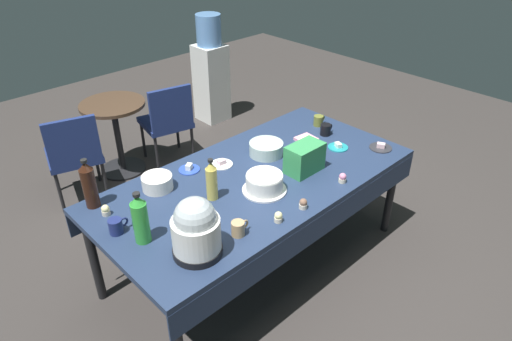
{
  "coord_description": "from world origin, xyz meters",
  "views": [
    {
      "loc": [
        -1.81,
        -1.89,
        2.42
      ],
      "look_at": [
        0.0,
        0.0,
        0.8
      ],
      "focal_mm": 32.31,
      "sensor_mm": 36.0,
      "label": 1
    }
  ],
  "objects": [
    {
      "name": "coffee_mug_black",
      "position": [
        0.83,
        0.07,
        0.79
      ],
      "size": [
        0.12,
        0.08,
        0.09
      ],
      "color": "black",
      "rests_on": "potluck_table"
    },
    {
      "name": "soda_bottle_cola",
      "position": [
        -0.95,
        0.45,
        0.9
      ],
      "size": [
        0.08,
        0.08,
        0.33
      ],
      "color": "#33190F",
      "rests_on": "potluck_table"
    },
    {
      "name": "ground",
      "position": [
        0.0,
        0.0,
        0.0
      ],
      "size": [
        9.0,
        9.0,
        0.0
      ],
      "primitive_type": "plane",
      "color": "#383330"
    },
    {
      "name": "coffee_mug_olive",
      "position": [
        0.92,
        0.21,
        0.79
      ],
      "size": [
        0.12,
        0.08,
        0.08
      ],
      "color": "olive",
      "rests_on": "potluck_table"
    },
    {
      "name": "soda_bottle_ginger_ale",
      "position": [
        -0.37,
        0.01,
        0.88
      ],
      "size": [
        0.07,
        0.07,
        0.28
      ],
      "color": "gold",
      "rests_on": "potluck_table"
    },
    {
      "name": "cupcake_mint",
      "position": [
        -0.04,
        -0.45,
        0.78
      ],
      "size": [
        0.05,
        0.05,
        0.07
      ],
      "color": "beige",
      "rests_on": "potluck_table"
    },
    {
      "name": "coffee_mug_tan",
      "position": [
        -0.49,
        -0.37,
        0.79
      ],
      "size": [
        0.12,
        0.08,
        0.09
      ],
      "color": "tan",
      "rests_on": "potluck_table"
    },
    {
      "name": "slow_cooker",
      "position": [
        -0.75,
        -0.33,
        0.91
      ],
      "size": [
        0.27,
        0.27,
        0.35
      ],
      "color": "black",
      "rests_on": "potluck_table"
    },
    {
      "name": "water_cooler",
      "position": [
        1.37,
        2.18,
        0.59
      ],
      "size": [
        0.32,
        0.32,
        1.24
      ],
      "color": "silver",
      "rests_on": "ground"
    },
    {
      "name": "maroon_chair_left",
      "position": [
        -0.57,
        1.65,
        0.49
      ],
      "size": [
        0.54,
        0.54,
        0.85
      ],
      "color": "navy",
      "rests_on": "ground"
    },
    {
      "name": "cupcake_cocoa",
      "position": [
        0.37,
        -0.44,
        0.78
      ],
      "size": [
        0.05,
        0.05,
        0.07
      ],
      "color": "beige",
      "rests_on": "potluck_table"
    },
    {
      "name": "dessert_plate_charcoal",
      "position": [
        0.95,
        -0.36,
        0.76
      ],
      "size": [
        0.17,
        0.17,
        0.04
      ],
      "color": "#2D2D33",
      "rests_on": "potluck_table"
    },
    {
      "name": "cupcake_berry",
      "position": [
        -0.24,
        -0.44,
        0.78
      ],
      "size": [
        0.05,
        0.05,
        0.07
      ],
      "color": "beige",
      "rests_on": "potluck_table"
    },
    {
      "name": "dessert_plate_teal",
      "position": [
        0.73,
        -0.13,
        0.76
      ],
      "size": [
        0.15,
        0.15,
        0.04
      ],
      "color": "teal",
      "rests_on": "potluck_table"
    },
    {
      "name": "potluck_table",
      "position": [
        0.0,
        0.0,
        0.69
      ],
      "size": [
        2.2,
        1.1,
        0.75
      ],
      "color": "navy",
      "rests_on": "ground"
    },
    {
      "name": "paper_napkin_stack",
      "position": [
        0.64,
        0.11,
        0.76
      ],
      "size": [
        0.15,
        0.15,
        0.02
      ],
      "primitive_type": "cube",
      "rotation": [
        0.0,
        0.0,
        -0.1
      ],
      "color": "pink",
      "rests_on": "potluck_table"
    },
    {
      "name": "soda_bottle_lime_soda",
      "position": [
        -0.9,
        -0.04,
        0.9
      ],
      "size": [
        0.09,
        0.09,
        0.32
      ],
      "color": "green",
      "rests_on": "potluck_table"
    },
    {
      "name": "cupcake_rose",
      "position": [
        -0.94,
        0.32,
        0.78
      ],
      "size": [
        0.05,
        0.05,
        0.07
      ],
      "color": "beige",
      "rests_on": "potluck_table"
    },
    {
      "name": "round_cafe_table",
      "position": [
        -0.05,
        1.87,
        0.5
      ],
      "size": [
        0.6,
        0.6,
        0.72
      ],
      "color": "#473323",
      "rests_on": "ground"
    },
    {
      "name": "frosted_layer_cake",
      "position": [
        -0.08,
        -0.16,
        0.81
      ],
      "size": [
        0.29,
        0.29,
        0.12
      ],
      "color": "silver",
      "rests_on": "potluck_table"
    },
    {
      "name": "soda_carton",
      "position": [
        0.29,
        -0.17,
        0.85
      ],
      "size": [
        0.26,
        0.16,
        0.2
      ],
      "primitive_type": "cube",
      "rotation": [
        0.0,
        0.0,
        0.0
      ],
      "color": "#338C4C",
      "rests_on": "potluck_table"
    },
    {
      "name": "maroon_chair_right",
      "position": [
        0.38,
        1.65,
        0.49
      ],
      "size": [
        0.52,
        0.52,
        0.85
      ],
      "color": "navy",
      "rests_on": "ground"
    },
    {
      "name": "glass_salad_bowl",
      "position": [
        0.27,
        0.17,
        0.8
      ],
      "size": [
        0.25,
        0.25,
        0.09
      ],
      "primitive_type": "cylinder",
      "color": "#B2C6BC",
      "rests_on": "potluck_table"
    },
    {
      "name": "coffee_mug_navy",
      "position": [
        -0.97,
        0.12,
        0.8
      ],
      "size": [
        0.12,
        0.08,
        0.09
      ],
      "color": "navy",
      "rests_on": "potluck_table"
    },
    {
      "name": "dessert_plate_white",
      "position": [
        -0.07,
        0.28,
        0.76
      ],
      "size": [
        0.16,
        0.16,
        0.04
      ],
      "color": "white",
      "rests_on": "potluck_table"
    },
    {
      "name": "dessert_plate_cobalt",
      "position": [
        -0.27,
        0.38,
        0.76
      ],
      "size": [
        0.15,
        0.15,
        0.05
      ],
      "color": "#2D4CB2",
      "rests_on": "potluck_table"
    },
    {
      "name": "ceramic_snack_bowl",
      "position": [
        -0.56,
        0.34,
        0.8
      ],
      "size": [
        0.2,
        0.2,
        0.09
      ],
      "primitive_type": "cylinder",
      "color": "silver",
      "rests_on": "potluck_table"
    }
  ]
}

